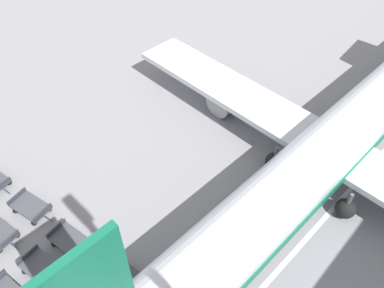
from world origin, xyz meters
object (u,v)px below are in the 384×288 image
(baggage_dolly_row_mid_a_col_d, at_px, (42,269))
(baggage_dolly_row_mid_b_col_c, at_px, (31,207))
(airplane, at_px, (343,135))
(baggage_dolly_row_mid_b_col_d, at_px, (71,241))
(baggage_dolly_row_mid_b_col_e, at_px, (124,278))

(baggage_dolly_row_mid_a_col_d, height_order, baggage_dolly_row_mid_b_col_c, same)
(airplane, relative_size, baggage_dolly_row_mid_b_col_d, 13.46)
(baggage_dolly_row_mid_a_col_d, relative_size, baggage_dolly_row_mid_b_col_e, 1.00)
(airplane, relative_size, baggage_dolly_row_mid_b_col_e, 13.49)
(baggage_dolly_row_mid_a_col_d, xyz_separation_m, baggage_dolly_row_mid_b_col_d, (-0.33, 2.07, 0.00))
(baggage_dolly_row_mid_b_col_d, bearing_deg, baggage_dolly_row_mid_a_col_d, -80.93)
(airplane, distance_m, baggage_dolly_row_mid_a_col_d, 20.22)
(airplane, height_order, baggage_dolly_row_mid_a_col_d, airplane)
(airplane, xyz_separation_m, baggage_dolly_row_mid_b_col_d, (-7.96, -16.51, -2.36))
(baggage_dolly_row_mid_a_col_d, distance_m, baggage_dolly_row_mid_b_col_c, 4.52)
(baggage_dolly_row_mid_a_col_d, bearing_deg, airplane, 67.67)
(baggage_dolly_row_mid_b_col_c, relative_size, baggage_dolly_row_mid_b_col_d, 1.00)
(baggage_dolly_row_mid_b_col_d, bearing_deg, baggage_dolly_row_mid_b_col_c, -174.32)
(baggage_dolly_row_mid_a_col_d, xyz_separation_m, baggage_dolly_row_mid_b_col_c, (-4.19, 1.69, 0.00))
(baggage_dolly_row_mid_b_col_c, relative_size, baggage_dolly_row_mid_b_col_e, 1.01)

